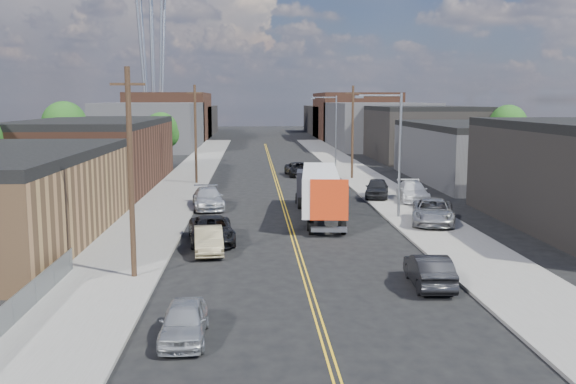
{
  "coord_description": "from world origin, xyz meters",
  "views": [
    {
      "loc": [
        -2.54,
        -20.08,
        8.48
      ],
      "look_at": [
        -0.2,
        21.46,
        2.5
      ],
      "focal_mm": 40.0,
      "sensor_mm": 36.0,
      "label": 1
    }
  ],
  "objects": [
    {
      "name": "utility_pole_right",
      "position": [
        8.2,
        48.0,
        5.14
      ],
      "size": [
        1.6,
        0.26,
        10.0
      ],
      "color": "black",
      "rests_on": "ground"
    },
    {
      "name": "chainlink_fence",
      "position": [
        -11.5,
        3.5,
        0.66
      ],
      "size": [
        0.05,
        16.0,
        1.22
      ],
      "color": "slate",
      "rests_on": "ground"
    },
    {
      "name": "car_right_lot_a",
      "position": [
        9.71,
        22.16,
        0.98
      ],
      "size": [
        4.15,
        6.45,
        1.65
      ],
      "primitive_type": "imported",
      "rotation": [
        0.0,
        0.0,
        -0.25
      ],
      "color": "gray",
      "rests_on": "sidewalk_right"
    },
    {
      "name": "industrial_right_b",
      "position": [
        22.0,
        46.0,
        3.05
      ],
      "size": [
        14.0,
        24.0,
        6.1
      ],
      "color": "#313133",
      "rests_on": "ground"
    },
    {
      "name": "streetlight_far",
      "position": [
        7.6,
        60.0,
        5.33
      ],
      "size": [
        3.39,
        0.25,
        9.0
      ],
      "color": "gray",
      "rests_on": "ground"
    },
    {
      "name": "car_right_lot_b",
      "position": [
        10.82,
        32.08,
        0.94
      ],
      "size": [
        2.68,
        5.64,
        1.59
      ],
      "primitive_type": "imported",
      "rotation": [
        0.0,
        0.0,
        -0.09
      ],
      "color": "silver",
      "rests_on": "sidewalk_right"
    },
    {
      "name": "skyline_left_c",
      "position": [
        -20.0,
        140.0,
        3.5
      ],
      "size": [
        16.0,
        40.0,
        7.0
      ],
      "primitive_type": "cube",
      "color": "black",
      "rests_on": "ground"
    },
    {
      "name": "semi_truck",
      "position": [
        2.21,
        25.69,
        2.07
      ],
      "size": [
        3.37,
        14.11,
        3.64
      ],
      "rotation": [
        0.0,
        0.0,
        -0.09
      ],
      "color": "beige",
      "rests_on": "ground"
    },
    {
      "name": "streetlight_near",
      "position": [
        7.6,
        25.0,
        5.33
      ],
      "size": [
        3.39,
        0.25,
        9.0
      ],
      "color": "gray",
      "rests_on": "ground"
    },
    {
      "name": "industrial_right_c",
      "position": [
        22.0,
        72.0,
        3.8
      ],
      "size": [
        14.0,
        22.0,
        7.6
      ],
      "color": "black",
      "rests_on": "ground"
    },
    {
      "name": "skyline_left_a",
      "position": [
        -20.0,
        95.0,
        4.0
      ],
      "size": [
        16.0,
        30.0,
        8.0
      ],
      "primitive_type": "cube",
      "color": "#313133",
      "rests_on": "ground"
    },
    {
      "name": "car_left_c",
      "position": [
        -5.0,
        17.7,
        0.78
      ],
      "size": [
        3.24,
        5.87,
        1.56
      ],
      "primitive_type": "imported",
      "rotation": [
        0.0,
        0.0,
        0.12
      ],
      "color": "black",
      "rests_on": "ground"
    },
    {
      "name": "car_right_oncoming",
      "position": [
        5.51,
        8.0,
        0.76
      ],
      "size": [
        1.87,
        4.69,
        1.52
      ],
      "primitive_type": "imported",
      "rotation": [
        0.0,
        0.0,
        3.08
      ],
      "color": "black",
      "rests_on": "ground"
    },
    {
      "name": "skyline_right_a",
      "position": [
        20.0,
        95.0,
        4.0
      ],
      "size": [
        16.0,
        30.0,
        8.0
      ],
      "primitive_type": "cube",
      "color": "#313133",
      "rests_on": "ground"
    },
    {
      "name": "tree_left_far",
      "position": [
        -13.94,
        62.0,
        4.57
      ],
      "size": [
        4.35,
        4.2,
        6.97
      ],
      "color": "black",
      "rests_on": "ground"
    },
    {
      "name": "car_right_lot_c",
      "position": [
        8.2,
        34.1,
        0.96
      ],
      "size": [
        2.92,
        5.07,
        1.62
      ],
      "primitive_type": "imported",
      "rotation": [
        0.0,
        0.0,
        -0.22
      ],
      "color": "black",
      "rests_on": "sidewalk_right"
    },
    {
      "name": "warehouse_brown",
      "position": [
        -18.0,
        44.0,
        3.3
      ],
      "size": [
        12.0,
        26.0,
        6.6
      ],
      "color": "#44261B",
      "rests_on": "ground"
    },
    {
      "name": "tree_left_mid",
      "position": [
        -23.94,
        55.0,
        5.48
      ],
      "size": [
        5.1,
        5.04,
        8.37
      ],
      "color": "black",
      "rests_on": "ground"
    },
    {
      "name": "ground",
      "position": [
        0.0,
        60.0,
        0.0
      ],
      "size": [
        260.0,
        260.0,
        0.0
      ],
      "primitive_type": "plane",
      "color": "black",
      "rests_on": "ground"
    },
    {
      "name": "centerline",
      "position": [
        0.0,
        45.0,
        0.01
      ],
      "size": [
        0.32,
        120.0,
        0.01
      ],
      "primitive_type": "cube",
      "color": "gold",
      "rests_on": "ground"
    },
    {
      "name": "skyline_left_b",
      "position": [
        -20.0,
        120.0,
        5.0
      ],
      "size": [
        16.0,
        26.0,
        10.0
      ],
      "primitive_type": "cube",
      "color": "#44261B",
      "rests_on": "ground"
    },
    {
      "name": "car_left_b",
      "position": [
        -5.0,
        15.11,
        0.73
      ],
      "size": [
        1.95,
        4.54,
        1.46
      ],
      "primitive_type": "imported",
      "rotation": [
        0.0,
        0.0,
        0.09
      ],
      "color": "#897C59",
      "rests_on": "ground"
    },
    {
      "name": "utility_pole_left_far",
      "position": [
        -8.2,
        45.0,
        5.14
      ],
      "size": [
        1.6,
        0.26,
        10.0
      ],
      "color": "black",
      "rests_on": "ground"
    },
    {
      "name": "car_left_a",
      "position": [
        -5.0,
        1.98,
        0.68
      ],
      "size": [
        1.66,
        4.03,
        1.37
      ],
      "primitive_type": "imported",
      "rotation": [
        0.0,
        0.0,
        0.01
      ],
      "color": "#AAAEB0",
      "rests_on": "ground"
    },
    {
      "name": "car_ahead_truck",
      "position": [
        2.67,
        51.44,
        0.76
      ],
      "size": [
        3.06,
        5.69,
        1.52
      ],
      "primitive_type": "imported",
      "rotation": [
        0.0,
        0.0,
        0.1
      ],
      "color": "black",
      "rests_on": "ground"
    },
    {
      "name": "tree_right_far",
      "position": [
        30.06,
        60.0,
        5.18
      ],
      "size": [
        4.85,
        4.76,
        7.91
      ],
      "color": "black",
      "rests_on": "ground"
    },
    {
      "name": "skyline_right_b",
      "position": [
        20.0,
        120.0,
        5.0
      ],
      "size": [
        16.0,
        26.0,
        10.0
      ],
      "primitive_type": "cube",
      "color": "#44261B",
      "rests_on": "ground"
    },
    {
      "name": "utility_pole_left_near",
      "position": [
        -8.2,
        10.0,
        5.14
      ],
      "size": [
        1.6,
        0.26,
        10.0
      ],
      "color": "black",
      "rests_on": "ground"
    },
    {
      "name": "sidewalk_left",
      "position": [
        -9.5,
        45.0,
        0.07
      ],
      "size": [
        5.0,
        140.0,
        0.15
      ],
      "primitive_type": "cube",
      "color": "slate",
      "rests_on": "ground"
    },
    {
      "name": "skyline_right_c",
      "position": [
        20.0,
        140.0,
        3.5
      ],
      "size": [
        16.0,
        40.0,
        7.0
      ],
      "primitive_type": "cube",
      "color": "black",
      "rests_on": "ground"
    },
    {
      "name": "car_left_d",
      "position": [
        -6.03,
        30.06,
        0.81
      ],
      "size": [
        3.02,
        5.87,
        1.63
      ],
      "primitive_type": "imported",
      "rotation": [
        0.0,
        0.0,
        0.14
      ],
      "color": "#B6B9BC",
      "rests_on": "ground"
    },
    {
      "name": "sidewalk_right",
      "position": [
        9.5,
        45.0,
        0.07
      ],
      "size": [
        5.0,
        140.0,
        0.15
      ],
      "primitive_type": "cube",
      "color": "slate",
      "rests_on": "ground"
    }
  ]
}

